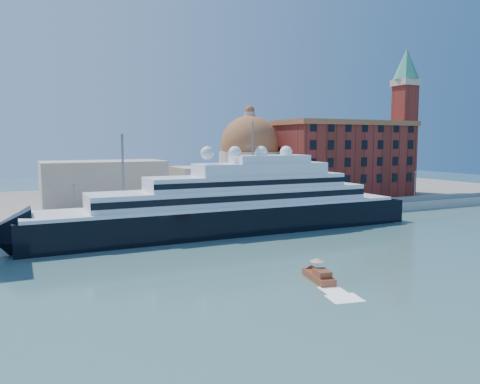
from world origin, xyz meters
TOP-DOWN VIEW (x-y plane):
  - ground at (0.00, 0.00)m, footprint 400.00×400.00m
  - quay at (0.00, 34.00)m, footprint 180.00×10.00m
  - land at (0.00, 75.00)m, footprint 260.00×72.00m
  - quay_fence at (0.00, 29.50)m, footprint 180.00×0.10m
  - superyacht at (-3.49, 23.00)m, footprint 90.39×12.53m
  - service_barge at (-40.35, 22.45)m, footprint 12.61×4.87m
  - water_taxi at (-3.28, -13.57)m, footprint 3.40×6.86m
  - warehouse at (52.00, 52.00)m, footprint 43.00×19.00m
  - campanile at (76.00, 52.00)m, footprint 8.40×8.40m
  - church at (6.39, 57.72)m, footprint 66.00×18.00m
  - lamp_posts at (-12.67, 32.27)m, footprint 120.80×2.40m

SIDE VIEW (x-z plane):
  - ground at x=0.00m, z-range 0.00..0.00m
  - water_taxi at x=-3.28m, z-range -0.81..2.31m
  - service_barge at x=-40.35m, z-range -0.59..2.19m
  - land at x=0.00m, z-range 0.00..2.00m
  - quay at x=0.00m, z-range 0.00..2.50m
  - quay_fence at x=0.00m, z-range 2.50..3.70m
  - superyacht at x=-3.49m, z-range -8.85..18.17m
  - lamp_posts at x=-12.67m, z-range 0.84..18.84m
  - church at x=6.39m, z-range -1.84..23.66m
  - warehouse at x=52.00m, z-range 2.16..25.41m
  - campanile at x=76.00m, z-range 5.26..52.26m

